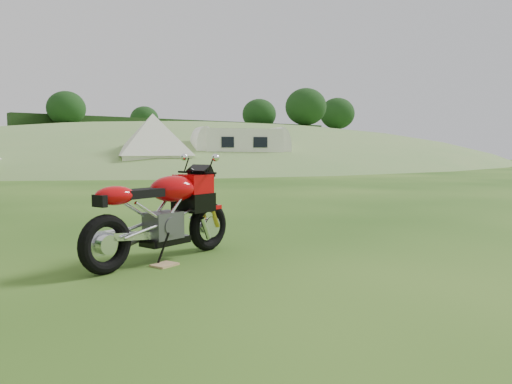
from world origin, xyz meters
TOP-DOWN VIEW (x-y plane):
  - ground at (0.00, 0.00)m, footprint 120.00×120.00m
  - hillside at (24.00, 40.00)m, footprint 80.00×64.00m
  - hedgerow at (24.00, 40.00)m, footprint 36.00×1.20m
  - sport_motorcycle at (-1.13, 0.67)m, footprint 2.20×1.03m
  - plywood_board at (-1.23, 0.42)m, footprint 0.33×0.29m
  - tent_right at (7.96, 18.58)m, footprint 4.28×4.28m
  - caravan at (12.75, 17.54)m, footprint 5.82×4.13m

SIDE VIEW (x-z plane):
  - ground at x=0.00m, z-range 0.00..0.00m
  - hillside at x=24.00m, z-range -4.00..4.00m
  - hedgerow at x=24.00m, z-range -4.30..4.30m
  - plywood_board at x=-1.23m, z-range 0.00..0.02m
  - sport_motorcycle at x=-1.13m, z-range 0.00..1.28m
  - caravan at x=12.75m, z-range 0.00..2.49m
  - tent_right at x=7.96m, z-range 0.00..2.92m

